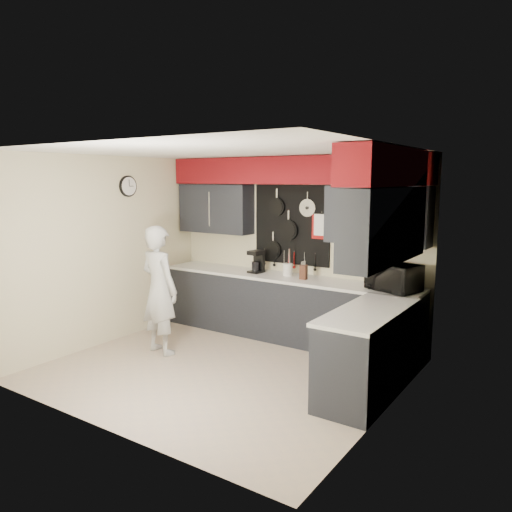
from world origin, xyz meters
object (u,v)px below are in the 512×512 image
Objects in this scene: knife_block at (303,272)px; person at (159,290)px; utensil_crock at (288,270)px; coffee_maker at (257,261)px; microwave at (393,277)px.

person is (-1.40, -1.35, -0.17)m from knife_block.
utensil_crock is 1.82m from person.
knife_block is 0.82m from coffee_maker.
utensil_crock is 0.54× the size of coffee_maker.
person reaches higher than utensil_crock.
microwave is 0.36× the size of person.
knife_block is at bearing 1.03° from coffee_maker.
knife_block is (-1.25, -0.00, -0.07)m from microwave.
microwave is at bearing 4.29° from coffee_maker.
person is at bearing -106.02° from coffee_maker.
microwave is at bearing -144.48° from person.
person reaches higher than microwave.
microwave is 2.99m from person.
coffee_maker is at bearing -103.84° from person.
utensil_crock is at bearing -167.06° from microwave.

